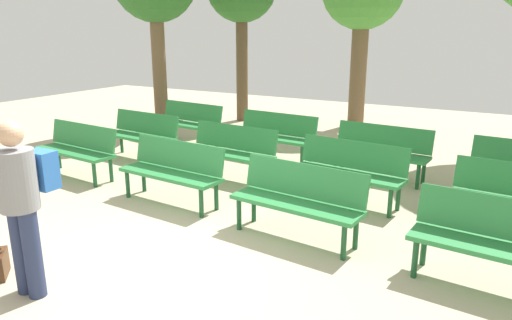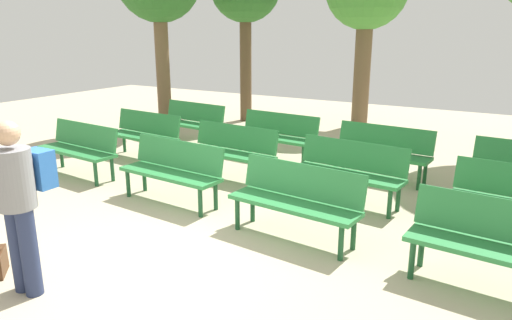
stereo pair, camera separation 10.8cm
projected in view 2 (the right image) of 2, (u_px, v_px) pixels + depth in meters
The scene contains 12 objects.
ground_plane at pixel (138, 264), 5.03m from camera, with size 24.00×24.00×0.00m, color #BCAD8E.
bench_r0_c0 at pixel (80, 146), 7.94m from camera, with size 1.63×0.61×0.87m.
bench_r0_c1 at pixel (173, 168), 6.72m from camera, with size 1.63×0.59×0.87m.
bench_r0_c2 at pixel (297, 197), 5.55m from camera, with size 1.64×0.62×0.87m.
bench_r0_c3 at pixel (498, 241), 4.41m from camera, with size 1.63×0.60×0.87m.
bench_r1_c0 at pixel (144, 132), 9.00m from camera, with size 1.63×0.60×0.87m.
bench_r1_c1 at pixel (232, 149), 7.79m from camera, with size 1.63×0.58×0.87m.
bench_r1_c2 at pixel (349, 169), 6.67m from camera, with size 1.64×0.63×0.87m.
bench_r2_c0 at pixel (192, 120), 10.15m from camera, with size 1.64×0.64×0.87m.
bench_r2_c1 at pixel (277, 133), 8.90m from camera, with size 1.63×0.59×0.87m.
bench_r2_c2 at pixel (382, 149), 7.76m from camera, with size 1.63×0.60×0.87m.
visitor_with_backpack at pixel (20, 198), 4.28m from camera, with size 0.34×0.52×1.65m.
Camera 2 is at (3.39, -3.29, 2.42)m, focal length 33.24 mm.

